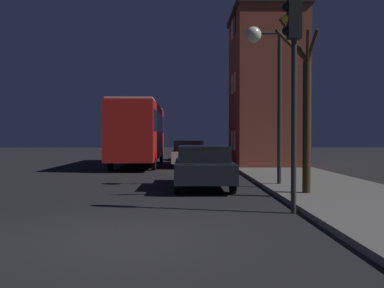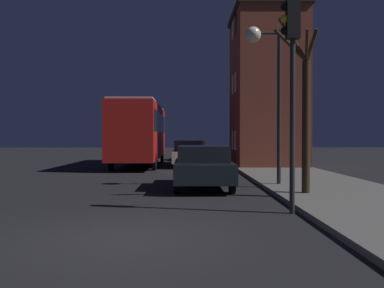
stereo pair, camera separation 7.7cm
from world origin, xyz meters
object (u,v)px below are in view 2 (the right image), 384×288
Objects in this scene: traffic_light at (291,61)px; bus at (140,129)px; car_near_lane at (203,165)px; car_mid_lane at (188,154)px; car_far_lane at (193,150)px; streetlamp at (263,62)px; bare_tree at (305,112)px.

traffic_light is 16.90m from bus.
traffic_light is 5.90m from car_near_lane.
car_far_lane is at bearing 86.83° from car_mid_lane.
streetlamp is 4.96m from traffic_light.
car_near_lane is (-2.06, 0.04, -3.52)m from streetlamp.
car_mid_lane is at bearing 98.77° from traffic_light.
streetlamp is at bearing 87.14° from traffic_light.
bus is at bearing 107.85° from traffic_light.
traffic_light is at bearing -85.14° from car_far_lane.
bare_tree is 12.85m from car_mid_lane.
bus reaches higher than car_far_lane.
streetlamp is 12.58m from bus.
streetlamp reaches higher than car_near_lane.
bus is 2.59× the size of car_far_lane.
streetlamp is 3.10m from bare_tree.
car_near_lane is 17.17m from car_far_lane.
car_near_lane is at bearing 179.03° from streetlamp.
car_mid_lane is (-3.29, 12.31, -1.68)m from bare_tree.
bus is at bearing -118.51° from car_far_lane.
streetlamp is 1.10× the size of bare_tree.
bare_tree reaches higher than car_far_lane.
bare_tree is 0.45× the size of bus.
car_near_lane is at bearing 139.34° from bare_tree.
streetlamp is 1.31× the size of car_mid_lane.
car_far_lane is (-0.06, 17.17, 0.01)m from car_near_lane.
bare_tree is at bearing -75.05° from car_mid_lane.
car_mid_lane is at bearing -93.17° from car_far_lane.
streetlamp reaches higher than car_mid_lane.
bus reaches higher than car_near_lane.
streetlamp is 1.10× the size of traffic_light.
streetlamp is 1.28× the size of car_far_lane.
car_mid_lane is (-2.28, 14.80, -2.69)m from traffic_light.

